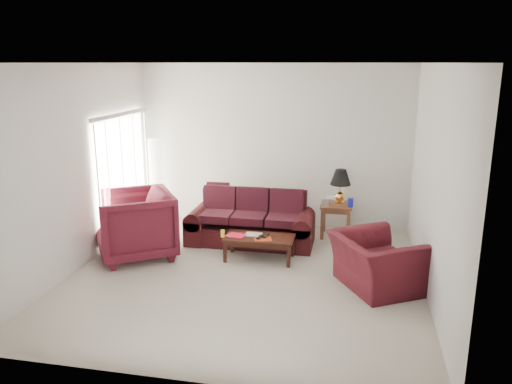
{
  "coord_description": "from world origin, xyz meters",
  "views": [
    {
      "loc": [
        1.47,
        -6.51,
        3.0
      ],
      "look_at": [
        0.0,
        0.85,
        1.05
      ],
      "focal_mm": 35.0,
      "sensor_mm": 36.0,
      "label": 1
    }
  ],
  "objects_px": {
    "armchair_right": "(376,262)",
    "sofa": "(251,219)",
    "floor_lamp": "(156,182)",
    "armchair_left": "(135,225)",
    "end_table": "(336,220)",
    "coffee_table": "(259,248)"
  },
  "relations": [
    {
      "from": "sofa",
      "to": "coffee_table",
      "type": "height_order",
      "value": "sofa"
    },
    {
      "from": "sofa",
      "to": "end_table",
      "type": "height_order",
      "value": "sofa"
    },
    {
      "from": "armchair_left",
      "to": "floor_lamp",
      "type": "bearing_deg",
      "value": 156.73
    },
    {
      "from": "end_table",
      "to": "floor_lamp",
      "type": "xyz_separation_m",
      "value": [
        -3.35,
        -0.02,
        0.54
      ]
    },
    {
      "from": "floor_lamp",
      "to": "armchair_right",
      "type": "distance_m",
      "value": 4.47
    },
    {
      "from": "floor_lamp",
      "to": "armchair_right",
      "type": "xyz_separation_m",
      "value": [
        3.98,
        -2.0,
        -0.47
      ]
    },
    {
      "from": "armchair_right",
      "to": "coffee_table",
      "type": "xyz_separation_m",
      "value": [
        -1.75,
        0.68,
        -0.18
      ]
    },
    {
      "from": "floor_lamp",
      "to": "armchair_left",
      "type": "height_order",
      "value": "floor_lamp"
    },
    {
      "from": "floor_lamp",
      "to": "armchair_right",
      "type": "height_order",
      "value": "floor_lamp"
    },
    {
      "from": "sofa",
      "to": "armchair_left",
      "type": "bearing_deg",
      "value": -148.59
    },
    {
      "from": "armchair_right",
      "to": "sofa",
      "type": "bearing_deg",
      "value": 25.56
    },
    {
      "from": "sofa",
      "to": "armchair_left",
      "type": "xyz_separation_m",
      "value": [
        -1.66,
        -0.95,
        0.1
      ]
    },
    {
      "from": "end_table",
      "to": "armchair_right",
      "type": "xyz_separation_m",
      "value": [
        0.63,
        -2.02,
        0.07
      ]
    },
    {
      "from": "armchair_left",
      "to": "coffee_table",
      "type": "distance_m",
      "value": 2.0
    },
    {
      "from": "armchair_right",
      "to": "armchair_left",
      "type": "bearing_deg",
      "value": 53.1
    },
    {
      "from": "end_table",
      "to": "armchair_left",
      "type": "bearing_deg",
      "value": -152.47
    },
    {
      "from": "armchair_left",
      "to": "coffee_table",
      "type": "bearing_deg",
      "value": 64.46
    },
    {
      "from": "floor_lamp",
      "to": "armchair_left",
      "type": "bearing_deg",
      "value": -80.08
    },
    {
      "from": "sofa",
      "to": "end_table",
      "type": "bearing_deg",
      "value": 26.2
    },
    {
      "from": "floor_lamp",
      "to": "coffee_table",
      "type": "distance_m",
      "value": 2.67
    },
    {
      "from": "armchair_left",
      "to": "armchair_right",
      "type": "xyz_separation_m",
      "value": [
        3.7,
        -0.42,
        -0.17
      ]
    },
    {
      "from": "coffee_table",
      "to": "floor_lamp",
      "type": "bearing_deg",
      "value": 129.74
    }
  ]
}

